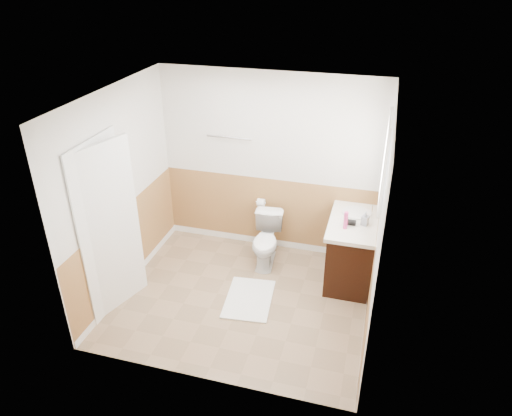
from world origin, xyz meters
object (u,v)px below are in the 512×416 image
(vanity_cabinet, at_px, (352,249))
(lotion_bottle, at_px, (346,220))
(bath_mat, at_px, (249,299))
(soap_dispenser, at_px, (365,219))
(toilet, at_px, (266,241))

(vanity_cabinet, xyz_separation_m, lotion_bottle, (-0.10, -0.27, 0.56))
(lotion_bottle, bearing_deg, bath_mat, -150.77)
(bath_mat, distance_m, lotion_bottle, 1.52)
(soap_dispenser, bearing_deg, vanity_cabinet, 136.15)
(bath_mat, height_order, vanity_cabinet, vanity_cabinet)
(toilet, distance_m, lotion_bottle, 1.23)
(soap_dispenser, bearing_deg, lotion_bottle, -145.69)
(bath_mat, relative_size, vanity_cabinet, 0.73)
(lotion_bottle, height_order, soap_dispenser, lotion_bottle)
(toilet, relative_size, soap_dispenser, 3.93)
(vanity_cabinet, height_order, soap_dispenser, soap_dispenser)
(toilet, bearing_deg, vanity_cabinet, -5.49)
(soap_dispenser, bearing_deg, bath_mat, -149.84)
(vanity_cabinet, bearing_deg, toilet, -179.63)
(vanity_cabinet, relative_size, soap_dispenser, 6.32)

